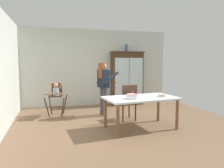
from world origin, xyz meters
TOP-DOWN VIEW (x-y plane):
  - ground_plane at (0.00, 0.00)m, footprint 6.24×6.24m
  - wall_back at (0.00, 2.63)m, footprint 5.32×0.06m
  - wall_left at (-2.63, 0.00)m, footprint 0.06×5.32m
  - china_cabinet at (1.05, 2.37)m, footprint 1.19×0.48m
  - ceramic_vase at (1.04, 2.37)m, footprint 0.13×0.13m
  - high_chair_with_toddler at (-1.49, 1.44)m, footprint 0.68×0.77m
  - adult_person at (-0.17, 1.04)m, footprint 0.61×0.59m
  - dining_table at (0.36, -0.38)m, footprint 1.73×1.07m
  - birthday_cake at (0.09, -0.53)m, footprint 0.28×0.28m
  - serving_bowl at (0.87, -0.45)m, footprint 0.18×0.18m
  - dining_chair_far_side at (0.31, 0.31)m, footprint 0.48×0.48m

SIDE VIEW (x-z plane):
  - ground_plane at x=0.00m, z-range 0.00..0.00m
  - dining_chair_far_side at x=0.31m, z-range 0.08..1.04m
  - dining_table at x=0.36m, z-range 0.28..1.02m
  - high_chair_with_toddler at x=-1.49m, z-range 0.18..1.13m
  - serving_bowl at x=0.87m, z-range 0.74..0.79m
  - birthday_cake at x=0.09m, z-range 0.70..0.89m
  - adult_person at x=-0.17m, z-range 0.20..1.73m
  - china_cabinet at x=1.05m, z-range 0.01..1.93m
  - wall_back at x=0.00m, z-range 0.00..2.70m
  - wall_left at x=-2.63m, z-range 0.00..2.70m
  - ceramic_vase at x=1.04m, z-range 1.91..2.18m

